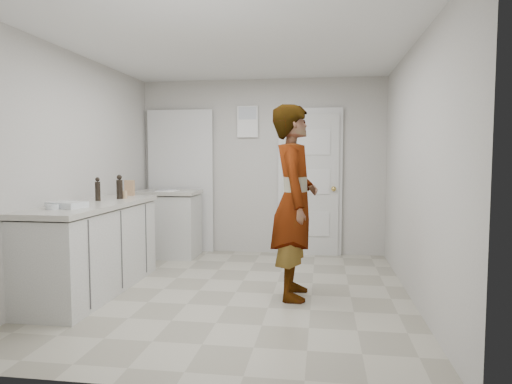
% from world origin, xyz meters
% --- Properties ---
extents(ground, '(4.00, 4.00, 0.00)m').
position_xyz_m(ground, '(0.00, 0.00, 0.00)').
color(ground, gray).
rests_on(ground, ground).
extents(room_shell, '(4.00, 4.00, 4.00)m').
position_xyz_m(room_shell, '(-0.17, 1.95, 1.02)').
color(room_shell, '#B0ADA6').
rests_on(room_shell, ground).
extents(main_counter, '(0.64, 1.96, 0.93)m').
position_xyz_m(main_counter, '(-1.45, -0.20, 0.43)').
color(main_counter, silver).
rests_on(main_counter, ground).
extents(side_counter, '(0.84, 0.61, 0.93)m').
position_xyz_m(side_counter, '(-1.25, 1.55, 0.43)').
color(side_counter, silver).
rests_on(side_counter, ground).
extents(person, '(0.48, 0.71, 1.90)m').
position_xyz_m(person, '(0.60, -0.06, 0.95)').
color(person, silver).
rests_on(person, ground).
extents(cake_mix_box, '(0.12, 0.06, 0.19)m').
position_xyz_m(cake_mix_box, '(-1.44, 0.70, 1.02)').
color(cake_mix_box, '#AA7855').
rests_on(cake_mix_box, main_counter).
extents(spice_jar, '(0.06, 0.06, 0.09)m').
position_xyz_m(spice_jar, '(-1.34, 0.33, 0.97)').
color(spice_jar, tan).
rests_on(spice_jar, main_counter).
extents(oil_cruet_a, '(0.07, 0.07, 0.27)m').
position_xyz_m(oil_cruet_a, '(-1.37, 0.27, 1.05)').
color(oil_cruet_a, black).
rests_on(oil_cruet_a, main_counter).
extents(oil_cruet_b, '(0.06, 0.06, 0.25)m').
position_xyz_m(oil_cruet_b, '(-1.51, 0.03, 1.05)').
color(oil_cruet_b, black).
rests_on(oil_cruet_b, main_counter).
extents(baking_dish, '(0.36, 0.30, 0.06)m').
position_xyz_m(baking_dish, '(-1.47, -0.64, 0.95)').
color(baking_dish, silver).
rests_on(baking_dish, main_counter).
extents(egg_bowl, '(0.12, 0.12, 0.05)m').
position_xyz_m(egg_bowl, '(-1.52, -0.78, 0.95)').
color(egg_bowl, silver).
rests_on(egg_bowl, main_counter).
extents(papers, '(0.27, 0.32, 0.01)m').
position_xyz_m(papers, '(-1.23, 1.45, 0.93)').
color(papers, white).
rests_on(papers, side_counter).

